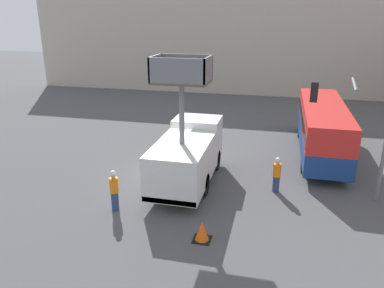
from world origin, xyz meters
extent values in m
plane|color=#4C4C4F|center=(0.00, 0.00, 0.00)|extent=(120.00, 120.00, 0.00)
cube|color=#BCB2A3|center=(0.00, 26.99, 5.35)|extent=(44.00, 10.00, 10.69)
cube|color=silver|center=(1.32, 1.32, 1.67)|extent=(2.46, 1.93, 2.38)
cube|color=silver|center=(1.32, -1.90, 1.49)|extent=(2.46, 4.51, 2.01)
cube|color=red|center=(1.32, -4.11, 0.63)|extent=(2.41, 0.10, 0.24)
cylinder|color=black|center=(0.25, 1.32, 0.54)|extent=(0.30, 1.08, 1.08)
cylinder|color=black|center=(2.40, 1.32, 0.54)|extent=(0.30, 1.08, 1.08)
cylinder|color=black|center=(0.25, -1.90, 0.54)|extent=(0.30, 1.08, 1.08)
cylinder|color=black|center=(2.40, -1.90, 0.54)|extent=(0.30, 1.08, 1.08)
cylinder|color=slate|center=(1.32, -1.90, 3.90)|extent=(0.24, 0.24, 2.81)
cube|color=brown|center=(1.32, -1.90, 5.36)|extent=(2.44, 1.73, 0.10)
cube|color=slate|center=(0.14, -1.90, 5.93)|extent=(0.08, 1.73, 1.05)
cube|color=slate|center=(2.50, -1.90, 5.93)|extent=(0.08, 1.73, 1.05)
cube|color=slate|center=(1.32, -1.08, 5.93)|extent=(2.44, 0.08, 1.05)
cube|color=slate|center=(1.32, -2.72, 5.93)|extent=(2.44, 0.08, 1.05)
cube|color=navy|center=(8.16, 5.20, 1.07)|extent=(2.40, 10.26, 1.17)
cube|color=red|center=(8.16, 5.20, 2.37)|extent=(2.40, 10.26, 1.43)
cube|color=black|center=(8.16, 5.20, 2.16)|extent=(2.42, 9.85, 0.63)
cylinder|color=black|center=(7.11, 8.38, 0.57)|extent=(0.30, 1.14, 1.14)
cylinder|color=black|center=(9.21, 8.38, 0.57)|extent=(0.30, 1.14, 1.14)
cylinder|color=black|center=(7.11, 2.02, 0.57)|extent=(0.30, 1.14, 1.14)
cylinder|color=black|center=(9.21, 2.02, 0.57)|extent=(0.30, 1.14, 1.14)
cylinder|color=slate|center=(8.64, -0.37, 5.29)|extent=(0.48, 3.22, 0.13)
cube|color=black|center=(7.04, -0.19, 4.84)|extent=(0.35, 0.35, 0.90)
sphere|color=red|center=(7.04, -0.19, 5.09)|extent=(0.20, 0.20, 0.20)
cylinder|color=navy|center=(-1.10, -4.23, 0.43)|extent=(0.32, 0.32, 0.85)
cylinder|color=orange|center=(-1.10, -4.23, 1.19)|extent=(0.38, 0.38, 0.67)
sphere|color=tan|center=(-1.10, -4.23, 1.64)|extent=(0.23, 0.23, 0.23)
sphere|color=white|center=(-1.10, -4.23, 1.74)|extent=(0.24, 0.24, 0.24)
cylinder|color=navy|center=(5.69, -0.75, 0.40)|extent=(0.32, 0.32, 0.80)
cylinder|color=orange|center=(5.69, -0.75, 1.12)|extent=(0.38, 0.38, 0.64)
sphere|color=tan|center=(5.69, -0.75, 1.55)|extent=(0.22, 0.22, 0.22)
sphere|color=white|center=(5.69, -0.75, 1.65)|extent=(0.23, 0.23, 0.23)
cube|color=black|center=(3.09, -5.63, 0.01)|extent=(0.68, 0.68, 0.03)
cone|color=#F25B0F|center=(3.09, -5.63, 0.39)|extent=(0.55, 0.55, 0.78)
camera|label=1|loc=(5.60, -17.65, 8.14)|focal=35.00mm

